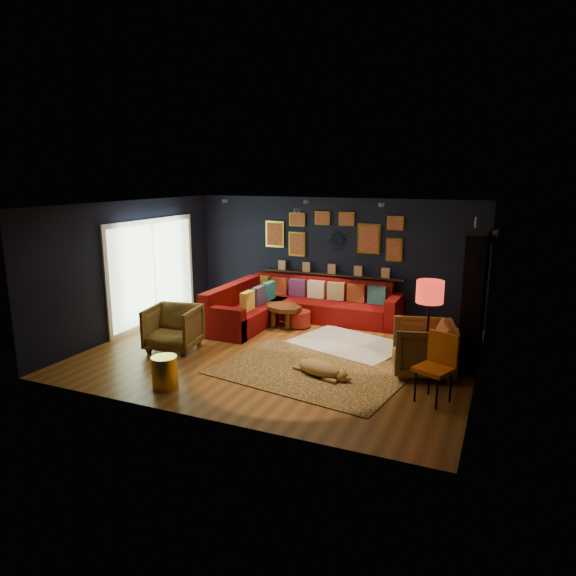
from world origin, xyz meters
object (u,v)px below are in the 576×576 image
at_px(pouf, 299,319).
at_px(orange_chair, 438,362).
at_px(sectional, 291,307).
at_px(floor_lamp, 430,296).
at_px(dog, 319,365).
at_px(armchair_left, 173,326).
at_px(coffee_table, 283,310).
at_px(armchair_right, 423,346).
at_px(gold_stool, 165,372).

distance_m(pouf, orange_chair, 3.98).
bearing_deg(sectional, floor_lamp, -30.83).
relative_size(floor_lamp, dog, 1.43).
bearing_deg(armchair_left, floor_lamp, -2.22).
xyz_separation_m(pouf, armchair_left, (-1.55, -2.16, 0.26)).
bearing_deg(dog, sectional, 137.93).
height_order(coffee_table, armchair_left, armchair_left).
height_order(sectional, pouf, sectional).
xyz_separation_m(armchair_right, orange_chair, (0.34, -0.91, 0.10)).
xyz_separation_m(pouf, floor_lamp, (2.80, -1.55, 1.08)).
distance_m(armchair_left, floor_lamp, 4.47).
xyz_separation_m(armchair_left, gold_stool, (0.89, -1.46, -0.20)).
distance_m(sectional, floor_lamp, 3.75).
bearing_deg(sectional, coffee_table, -88.02).
relative_size(sectional, pouf, 7.09).
bearing_deg(coffee_table, orange_chair, -34.99).
bearing_deg(orange_chair, coffee_table, 169.90).
height_order(sectional, coffee_table, sectional).
distance_m(armchair_right, dog, 1.66).
bearing_deg(armchair_left, gold_stool, -68.76).
height_order(gold_stool, orange_chair, orange_chair).
bearing_deg(floor_lamp, dog, -152.79).
height_order(armchair_left, floor_lamp, floor_lamp).
relative_size(orange_chair, floor_lamp, 0.64).
distance_m(orange_chair, floor_lamp, 1.19).
bearing_deg(gold_stool, floor_lamp, 30.83).
bearing_deg(coffee_table, pouf, 19.68).
bearing_deg(armchair_right, pouf, -133.77).
bearing_deg(dog, coffee_table, 142.24).
relative_size(pouf, gold_stool, 1.01).
relative_size(gold_stool, dog, 0.45).
bearing_deg(armchair_right, armchair_left, -96.28).
relative_size(armchair_left, gold_stool, 1.85).
relative_size(sectional, armchair_right, 3.64).
relative_size(armchair_right, floor_lamp, 0.62).
xyz_separation_m(coffee_table, armchair_left, (-1.25, -2.05, 0.07)).
height_order(pouf, armchair_right, armchair_right).
bearing_deg(armchair_right, floor_lamp, 98.31).
height_order(pouf, armchair_left, armchair_left).
height_order(armchair_left, dog, armchair_left).
bearing_deg(armchair_right, dog, -76.68).
distance_m(coffee_table, dog, 2.74).
xyz_separation_m(sectional, gold_stool, (-0.35, -3.92, -0.09)).
bearing_deg(armchair_left, pouf, 44.14).
bearing_deg(coffee_table, armchair_right, -25.63).
bearing_deg(armchair_right, sectional, -135.57).
xyz_separation_m(sectional, orange_chair, (3.40, -2.79, 0.25)).
xyz_separation_m(orange_chair, floor_lamp, (-0.29, 0.93, 0.69)).
bearing_deg(armchair_left, dog, -13.45).
bearing_deg(armchair_left, sectional, 53.21).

